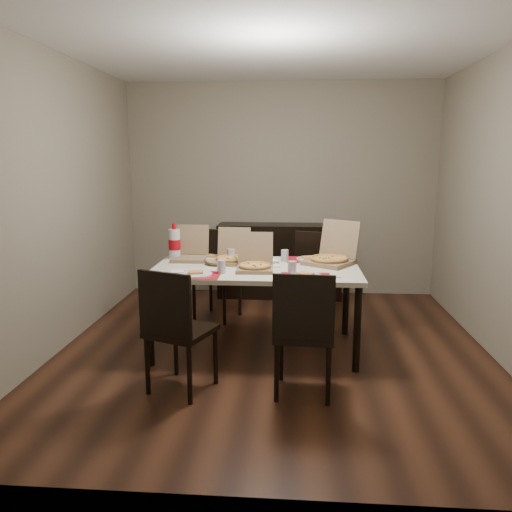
% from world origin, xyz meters
% --- Properties ---
extents(ground, '(3.80, 4.00, 0.02)m').
position_xyz_m(ground, '(0.00, 0.00, -0.01)').
color(ground, '#412214').
rests_on(ground, ground).
extents(room_walls, '(3.84, 4.02, 2.62)m').
position_xyz_m(room_walls, '(0.00, 0.43, 1.73)').
color(room_walls, gray).
rests_on(room_walls, ground).
extents(sideboard, '(1.50, 0.40, 0.90)m').
position_xyz_m(sideboard, '(0.00, 1.78, 0.45)').
color(sideboard, black).
rests_on(sideboard, ground).
extents(dining_table, '(1.80, 1.00, 0.75)m').
position_xyz_m(dining_table, '(-0.16, 0.03, 0.68)').
color(dining_table, beige).
rests_on(dining_table, ground).
extents(chair_near_left, '(0.54, 0.54, 0.93)m').
position_xyz_m(chair_near_left, '(-0.67, -0.89, 0.51)').
color(chair_near_left, black).
rests_on(chair_near_left, ground).
extents(chair_near_right, '(0.45, 0.45, 0.93)m').
position_xyz_m(chair_near_right, '(0.25, -0.88, 0.51)').
color(chair_near_right, black).
rests_on(chair_near_right, ground).
extents(chair_far_left, '(0.54, 0.54, 0.93)m').
position_xyz_m(chair_far_left, '(-0.61, 0.94, 0.51)').
color(chair_far_left, black).
rests_on(chair_far_left, ground).
extents(chair_far_right, '(0.51, 0.51, 0.93)m').
position_xyz_m(chair_far_right, '(0.36, 0.87, 0.51)').
color(chair_far_right, black).
rests_on(chair_far_right, ground).
extents(setting_near_left, '(0.46, 0.30, 0.11)m').
position_xyz_m(setting_near_left, '(-0.60, -0.29, 0.77)').
color(setting_near_left, '#AE0B1B').
rests_on(setting_near_left, dining_table).
extents(setting_near_right, '(0.49, 0.30, 0.11)m').
position_xyz_m(setting_near_right, '(0.24, -0.29, 0.77)').
color(setting_near_right, '#AE0B1B').
rests_on(setting_near_right, dining_table).
extents(setting_far_left, '(0.48, 0.30, 0.11)m').
position_xyz_m(setting_far_left, '(-0.57, 0.36, 0.77)').
color(setting_far_left, '#AE0B1B').
rests_on(setting_far_left, dining_table).
extents(setting_far_right, '(0.49, 0.30, 0.11)m').
position_xyz_m(setting_far_right, '(0.24, 0.35, 0.77)').
color(setting_far_right, '#AE0B1B').
rests_on(setting_far_right, dining_table).
extents(napkin_loose, '(0.14, 0.13, 0.02)m').
position_xyz_m(napkin_loose, '(-0.01, 0.05, 0.76)').
color(napkin_loose, white).
rests_on(napkin_loose, dining_table).
extents(pizza_box_center, '(0.32, 0.35, 0.31)m').
position_xyz_m(pizza_box_center, '(-0.16, -0.09, 0.80)').
color(pizza_box_center, '#7A6246').
rests_on(pizza_box_center, dining_table).
extents(pizza_box_right, '(0.55, 0.56, 0.38)m').
position_xyz_m(pizza_box_right, '(0.51, 0.22, 0.81)').
color(pizza_box_right, '#7A6246').
rests_on(pizza_box_right, dining_table).
extents(pizza_box_left, '(0.31, 0.35, 0.31)m').
position_xyz_m(pizza_box_left, '(-0.80, 0.32, 0.81)').
color(pizza_box_left, '#7A6246').
rests_on(pizza_box_left, dining_table).
extents(pizza_box_extra, '(0.33, 0.36, 0.31)m').
position_xyz_m(pizza_box_extra, '(-0.39, 0.20, 0.80)').
color(pizza_box_extra, '#7A6246').
rests_on(pizza_box_extra, dining_table).
extents(faina_plate, '(0.25, 0.25, 0.03)m').
position_xyz_m(faina_plate, '(-0.51, 0.13, 0.76)').
color(faina_plate, black).
rests_on(faina_plate, dining_table).
extents(dip_bowl, '(0.14, 0.14, 0.03)m').
position_xyz_m(dip_bowl, '(-0.02, 0.20, 0.77)').
color(dip_bowl, white).
rests_on(dip_bowl, dining_table).
extents(soda_bottle, '(0.11, 0.11, 0.34)m').
position_xyz_m(soda_bottle, '(-0.96, 0.35, 0.89)').
color(soda_bottle, silver).
rests_on(soda_bottle, dining_table).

